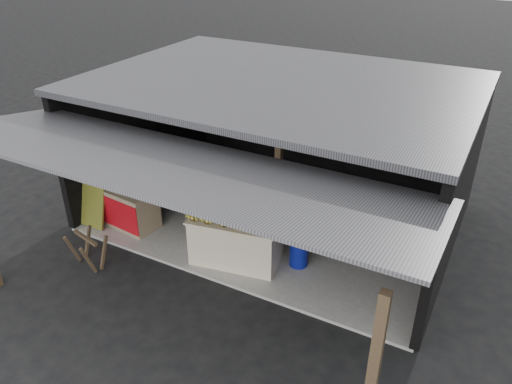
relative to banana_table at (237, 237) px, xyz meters
The scene contains 13 objects.
ground 0.91m from the banana_table, 93.22° to the right, with size 80.00×80.00×0.00m, color black.
concrete_slab 1.82m from the banana_table, 91.39° to the left, with size 7.00×5.00×0.06m, color gray.
shophouse 2.60m from the banana_table, 91.15° to the left, with size 7.40×7.29×3.02m.
banana_table is the anchor object (origin of this frame).
banana_pile 0.54m from the banana_table, ahead, with size 1.53×0.92×0.18m, color gold, non-canonical shape.
white_crate 0.99m from the banana_table, 83.15° to the left, with size 0.86×0.61×0.93m.
neighbor_stall 2.71m from the banana_table, behind, with size 1.53×0.81×1.52m.
green_signboard 3.24m from the banana_table, behind, with size 0.64×0.04×0.95m, color black.
sawhorse 2.75m from the banana_table, 148.22° to the right, with size 0.69×0.69×0.64m.
water_barrel 1.16m from the banana_table, 17.99° to the left, with size 0.34×0.34×0.51m, color navy.
plastic_chair 2.80m from the banana_table, 34.88° to the left, with size 0.45×0.45×0.93m.
magenta_rug 2.31m from the banana_table, 37.95° to the left, with size 1.50×1.00×0.01m, color #791B4F.
picture_frames 4.38m from the banana_table, 92.89° to the left, with size 1.62×0.04×0.46m.
Camera 1 is at (3.98, -5.82, 5.69)m, focal length 35.00 mm.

